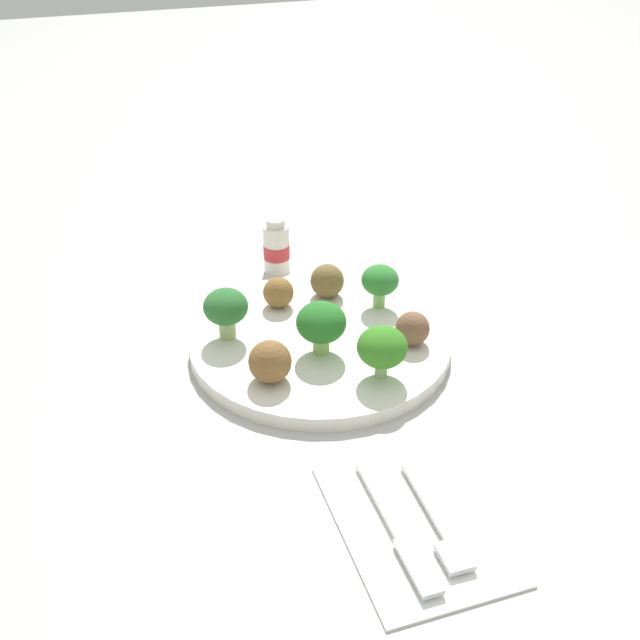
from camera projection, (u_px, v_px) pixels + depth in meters
name	position (u px, v px, depth m)	size (l,w,h in m)	color
ground_plane	(320.00, 348.00, 0.83)	(4.00, 4.00, 0.00)	#B2B2AD
plate	(320.00, 342.00, 0.82)	(0.28, 0.28, 0.02)	white
broccoli_floret_back_left	(382.00, 348.00, 0.74)	(0.05, 0.05, 0.05)	#9EC583
broccoli_floret_mid_left	(226.00, 308.00, 0.80)	(0.05, 0.05, 0.06)	#A6BE78
broccoli_floret_mid_right	(380.00, 281.00, 0.85)	(0.04, 0.04, 0.05)	#91CA6F
broccoli_floret_back_right	(321.00, 323.00, 0.77)	(0.05, 0.05, 0.06)	#95C468
meatball_front_right	(327.00, 281.00, 0.88)	(0.04, 0.04, 0.04)	brown
meatball_center	(412.00, 328.00, 0.80)	(0.04, 0.04, 0.04)	brown
meatball_mid_left	(278.00, 292.00, 0.86)	(0.03, 0.03, 0.03)	brown
meatball_near_rim	(270.00, 362.00, 0.74)	(0.04, 0.04, 0.04)	brown
napkin	(415.00, 522.00, 0.61)	(0.17, 0.12, 0.01)	white
fork	(440.00, 519.00, 0.61)	(0.12, 0.02, 0.01)	silver
knife	(398.00, 530.00, 0.60)	(0.15, 0.02, 0.01)	white
yogurt_bottle	(276.00, 248.00, 0.96)	(0.03, 0.03, 0.07)	white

